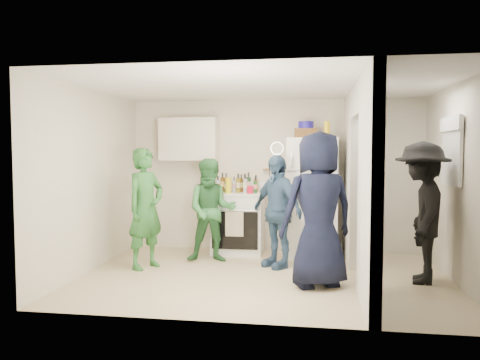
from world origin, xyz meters
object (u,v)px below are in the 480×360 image
at_px(yellow_cup_stack_top, 327,130).
at_px(person_denim, 277,211).
at_px(stove, 238,223).
at_px(fridge, 312,197).
at_px(blue_bowl, 306,125).
at_px(person_green_center, 212,210).
at_px(person_nook, 422,212).
at_px(person_green_left, 146,208).
at_px(wicker_basket, 306,133).
at_px(person_navy, 318,209).

xyz_separation_m(yellow_cup_stack_top, person_denim, (-0.71, -0.68, -1.18)).
relative_size(stove, fridge, 0.53).
distance_m(blue_bowl, person_green_center, 2.00).
distance_m(fridge, yellow_cup_stack_top, 1.08).
distance_m(person_green_center, person_denim, 1.01).
height_order(stove, person_denim, person_denim).
relative_size(fridge, person_nook, 1.05).
bearing_deg(person_green_center, person_nook, -22.83).
xyz_separation_m(stove, blue_bowl, (1.07, 0.02, 1.57)).
relative_size(person_green_center, person_denim, 0.96).
height_order(person_green_left, person_green_center, person_green_left).
xyz_separation_m(blue_bowl, person_green_center, (-1.38, -0.65, -1.29)).
bearing_deg(person_green_left, blue_bowl, -34.73).
xyz_separation_m(fridge, person_green_center, (-1.48, -0.60, -0.16)).
xyz_separation_m(wicker_basket, person_navy, (0.17, -1.73, -0.99)).
bearing_deg(person_green_center, stove, 54.94).
xyz_separation_m(stove, yellow_cup_stack_top, (1.39, -0.13, 1.49)).
relative_size(person_green_left, person_nook, 0.96).
xyz_separation_m(stove, person_green_left, (-1.14, -1.15, 0.35)).
height_order(blue_bowl, yellow_cup_stack_top, blue_bowl).
xyz_separation_m(blue_bowl, person_green_left, (-2.22, -1.17, -1.21)).
relative_size(yellow_cup_stack_top, person_denim, 0.16).
bearing_deg(person_denim, fridge, 101.45).
relative_size(blue_bowl, person_green_left, 0.14).
relative_size(person_denim, person_navy, 0.85).
height_order(wicker_basket, person_nook, wicker_basket).
bearing_deg(yellow_cup_stack_top, person_green_left, -158.07).
height_order(stove, fridge, fridge).
distance_m(wicker_basket, yellow_cup_stack_top, 0.36).
bearing_deg(blue_bowl, yellow_cup_stack_top, -25.11).
bearing_deg(yellow_cup_stack_top, fridge, 155.56).
height_order(yellow_cup_stack_top, person_green_left, yellow_cup_stack_top).
bearing_deg(person_green_left, person_green_center, -30.41).
bearing_deg(wicker_basket, blue_bowl, 0.00).
relative_size(wicker_basket, person_nook, 0.20).
bearing_deg(stove, blue_bowl, 1.07).
bearing_deg(person_green_center, wicker_basket, 16.06).
distance_m(blue_bowl, yellow_cup_stack_top, 0.36).
xyz_separation_m(yellow_cup_stack_top, person_navy, (-0.15, -1.58, -1.04)).
xyz_separation_m(wicker_basket, person_green_left, (-2.22, -1.17, -1.08)).
relative_size(blue_bowl, person_nook, 0.14).
bearing_deg(blue_bowl, person_navy, -84.29).
bearing_deg(wicker_basket, person_nook, -42.62).
bearing_deg(fridge, person_green_left, -154.17).
height_order(person_denim, person_navy, person_navy).
height_order(wicker_basket, yellow_cup_stack_top, yellow_cup_stack_top).
relative_size(wicker_basket, blue_bowl, 1.46).
relative_size(person_denim, person_nook, 0.90).
relative_size(blue_bowl, yellow_cup_stack_top, 0.96).
relative_size(person_green_left, person_denim, 1.06).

